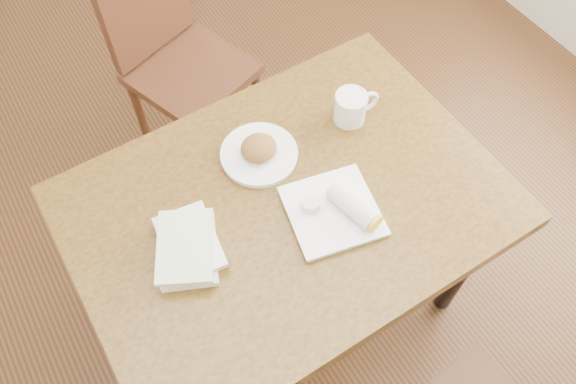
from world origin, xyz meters
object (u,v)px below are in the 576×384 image
chair_far (174,50)px  book_stack (188,247)px  plate_scone (259,152)px  coffee_mug (352,106)px  plate_burrito (339,209)px  table (288,215)px

chair_far → book_stack: (-0.36, -0.93, 0.23)m
plate_scone → coffee_mug: (0.32, -0.02, 0.03)m
coffee_mug → plate_burrito: (-0.23, -0.27, -0.03)m
chair_far → plate_burrito: (0.05, -1.05, 0.23)m
coffee_mug → book_stack: (-0.64, -0.15, -0.02)m
chair_far → plate_scone: bearing=-93.2°
book_stack → table: bearing=-1.4°
plate_scone → plate_burrito: size_ratio=0.79×
plate_burrito → book_stack: (-0.41, 0.12, 0.00)m
chair_far → plate_scone: size_ratio=4.09×
chair_far → book_stack: 1.02m
table → plate_burrito: 0.18m
coffee_mug → book_stack: size_ratio=0.57×
plate_scone → book_stack: (-0.32, -0.17, 0.01)m
plate_burrito → book_stack: size_ratio=1.12×
table → plate_scone: size_ratio=5.22×
coffee_mug → plate_burrito: coffee_mug is taller
plate_scone → book_stack: 0.36m
coffee_mug → book_stack: coffee_mug is taller
table → chair_far: chair_far is taller
chair_far → coffee_mug: size_ratio=6.41×
chair_far → plate_scone: 0.79m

